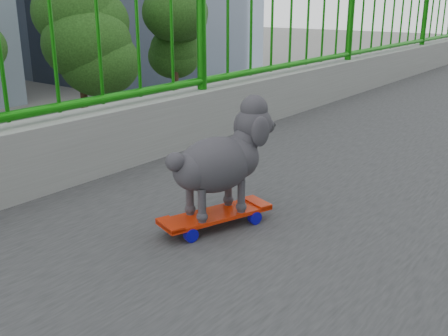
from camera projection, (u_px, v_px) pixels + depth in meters
skateboard at (216, 216)px, 1.95m from camera, size 0.26×0.45×0.06m
poodle at (221, 158)px, 1.89m from camera, size 0.28×0.44×0.39m
car_0 at (243, 297)px, 13.04m from camera, size 1.75×4.35×1.48m
car_1 at (44, 314)px, 12.23m from camera, size 1.68×4.81×1.58m
car_2 at (232, 167)px, 22.81m from camera, size 2.66×5.77×1.60m
car_5 at (292, 260)px, 14.79m from camera, size 1.67×4.78×1.57m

